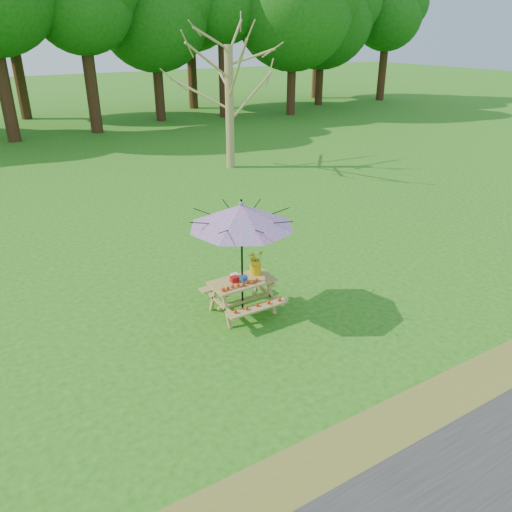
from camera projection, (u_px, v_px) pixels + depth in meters
ground at (282, 335)px, 8.82m from camera, size 120.00×120.00×0.00m
drygrass_strip at (400, 435)px, 6.64m from camera, size 120.00×1.20×0.01m
picnic_table at (243, 297)px, 9.41m from camera, size 1.20×1.32×0.67m
patio_umbrella at (241, 216)px, 8.74m from camera, size 2.15×2.15×2.25m
produce_bins at (239, 278)px, 9.24m from camera, size 0.27×0.40×0.13m
tomatoes_row at (240, 285)px, 9.05m from camera, size 0.77×0.13×0.07m
flower_bucket at (256, 261)px, 9.43m from camera, size 0.34×0.31×0.48m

